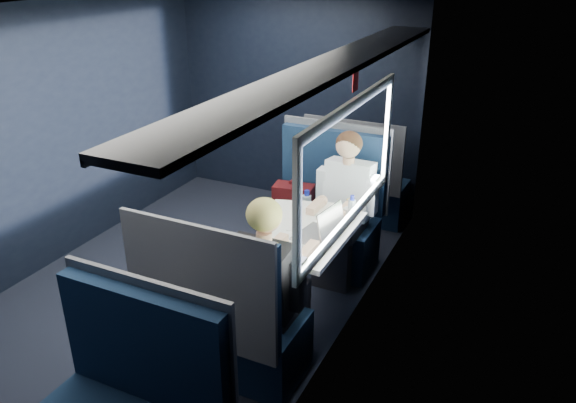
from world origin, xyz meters
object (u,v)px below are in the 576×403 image
at_px(table, 304,239).
at_px(laptop, 323,229).
at_px(cup, 347,213).
at_px(seat_row_front, 357,184).
at_px(seat_bay_near, 322,217).
at_px(man, 344,200).
at_px(seat_bay_far, 224,323).
at_px(woman, 269,279).
at_px(bottle_small, 352,209).

xyz_separation_m(table, laptop, (0.17, -0.05, 0.15)).
relative_size(table, cup, 11.52).
bearing_deg(seat_row_front, laptop, -79.09).
height_order(seat_bay_near, man, man).
distance_m(seat_bay_far, woman, 0.43).
distance_m(table, cup, 0.42).
xyz_separation_m(table, man, (0.07, 0.70, 0.06)).
distance_m(seat_bay_far, bottle_small, 1.35).
height_order(seat_bay_near, woman, woman).
bearing_deg(man, woman, -90.00).
relative_size(seat_bay_near, seat_bay_far, 1.00).
relative_size(seat_bay_near, woman, 0.95).
bearing_deg(bottle_small, woman, -100.51).
bearing_deg(laptop, cup, 82.46).
relative_size(table, seat_bay_far, 0.79).
bearing_deg(bottle_small, seat_bay_near, 130.07).
distance_m(man, cup, 0.40).
bearing_deg(woman, bottle_small, 79.49).
height_order(seat_bay_far, woman, woman).
height_order(table, woman, woman).
bearing_deg(man, seat_row_front, 102.83).
bearing_deg(laptop, man, 98.04).
bearing_deg(seat_bay_near, man, -33.15).
relative_size(seat_bay_near, bottle_small, 6.19).
bearing_deg(man, cup, -66.80).
bearing_deg(bottle_small, table, -128.36).
bearing_deg(laptop, seat_row_front, 100.91).
bearing_deg(cup, seat_bay_near, 128.08).
bearing_deg(seat_bay_far, laptop, 66.63).
bearing_deg(seat_bay_far, table, 78.22).
distance_m(seat_row_front, cup, 1.56).
bearing_deg(seat_row_front, woman, -84.30).
relative_size(man, woman, 1.00).
bearing_deg(seat_row_front, seat_bay_near, -90.97).
height_order(seat_bay_far, seat_row_front, seat_bay_far).
bearing_deg(seat_bay_near, seat_row_front, 89.03).
xyz_separation_m(woman, laptop, (0.11, 0.66, 0.08)).
height_order(man, woman, same).
height_order(table, cup, cup).
bearing_deg(seat_row_front, man, -77.17).
bearing_deg(table, bottle_small, 51.64).
bearing_deg(woman, seat_row_front, 95.70).
height_order(seat_bay_far, man, man).
bearing_deg(seat_bay_far, seat_bay_near, 90.51).
height_order(seat_bay_near, bottle_small, seat_bay_near).
relative_size(table, woman, 0.76).
distance_m(seat_row_front, woman, 2.54).
height_order(seat_bay_far, bottle_small, seat_bay_far).
relative_size(seat_bay_far, bottle_small, 6.19).
relative_size(woman, laptop, 3.59).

